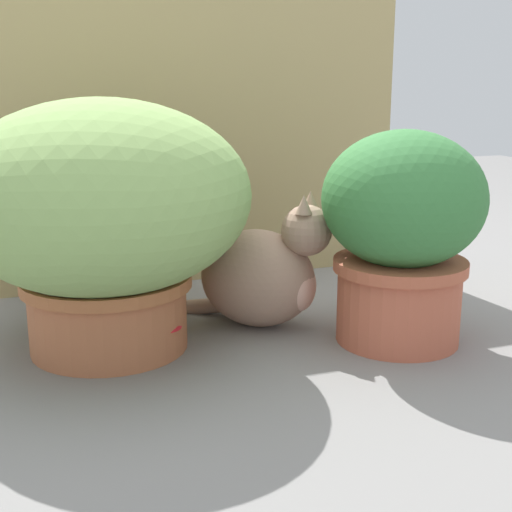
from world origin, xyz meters
The scene contains 6 objects.
ground_plane centered at (0.00, 0.00, 0.00)m, with size 6.00×6.00×0.00m, color gray.
cardboard_backdrop centered at (0.08, 0.59, 0.39)m, with size 1.18×0.03×0.78m, color tan.
grass_planter centered at (-0.22, 0.15, 0.29)m, with size 0.59×0.59×0.51m.
leafy_planter centered at (0.36, -0.01, 0.24)m, with size 0.33×0.33×0.44m.
cat centered at (0.13, 0.17, 0.12)m, with size 0.32×0.32×0.32m.
mushroom_ornament_red centered at (-0.13, 0.07, 0.07)m, with size 0.08×0.08×0.11m.
Camera 1 is at (-0.40, -1.25, 0.54)m, focal length 49.65 mm.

